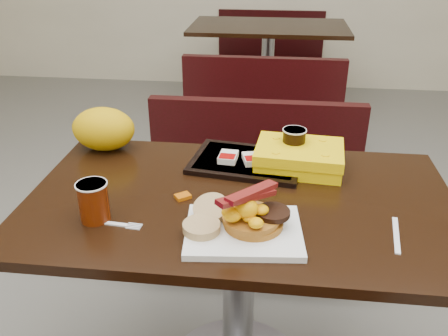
# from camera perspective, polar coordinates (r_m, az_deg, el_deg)

# --- Properties ---
(table_near) EXTENTS (1.20, 0.70, 0.75)m
(table_near) POSITION_cam_1_polar(r_m,az_deg,el_deg) (1.56, 1.74, -15.45)
(table_near) COLOR black
(table_near) RESTS_ON floor
(bench_near_n) EXTENTS (1.00, 0.46, 0.72)m
(bench_near_n) POSITION_cam_1_polar(r_m,az_deg,el_deg) (2.14, 3.40, -3.00)
(bench_near_n) COLOR black
(bench_near_n) RESTS_ON floor
(table_far) EXTENTS (1.20, 0.70, 0.75)m
(table_far) POSITION_cam_1_polar(r_m,az_deg,el_deg) (3.89, 5.20, 11.32)
(table_far) COLOR black
(table_far) RESTS_ON floor
(bench_far_s) EXTENTS (1.00, 0.46, 0.72)m
(bench_far_s) POSITION_cam_1_polar(r_m,az_deg,el_deg) (3.23, 4.75, 7.71)
(bench_far_s) COLOR black
(bench_far_s) RESTS_ON floor
(bench_far_n) EXTENTS (1.00, 0.46, 0.72)m
(bench_far_n) POSITION_cam_1_polar(r_m,az_deg,el_deg) (4.57, 5.51, 13.51)
(bench_far_n) COLOR black
(bench_far_n) RESTS_ON floor
(platter) EXTENTS (0.30, 0.25, 0.02)m
(platter) POSITION_cam_1_polar(r_m,az_deg,el_deg) (1.18, 2.37, -7.64)
(platter) COLOR white
(platter) RESTS_ON table_near
(pancake_stack) EXTENTS (0.18, 0.18, 0.03)m
(pancake_stack) POSITION_cam_1_polar(r_m,az_deg,el_deg) (1.18, 3.57, -6.24)
(pancake_stack) COLOR #A7621B
(pancake_stack) RESTS_ON platter
(sausage_patty) EXTENTS (0.11, 0.11, 0.01)m
(sausage_patty) POSITION_cam_1_polar(r_m,az_deg,el_deg) (1.17, 5.93, -5.37)
(sausage_patty) COLOR black
(sausage_patty) RESTS_ON pancake_stack
(scrambled_eggs) EXTENTS (0.12, 0.11, 0.05)m
(scrambled_eggs) POSITION_cam_1_polar(r_m,az_deg,el_deg) (1.14, 2.72, -5.12)
(scrambled_eggs) COLOR #FFB705
(scrambled_eggs) RESTS_ON pancake_stack
(bacon_strips) EXTENTS (0.17, 0.17, 0.01)m
(bacon_strips) POSITION_cam_1_polar(r_m,az_deg,el_deg) (1.13, 2.75, -3.37)
(bacon_strips) COLOR #4C050D
(bacon_strips) RESTS_ON scrambled_eggs
(muffin_bottom) EXTENTS (0.10, 0.10, 0.02)m
(muffin_bottom) POSITION_cam_1_polar(r_m,az_deg,el_deg) (1.16, -2.73, -7.12)
(muffin_bottom) COLOR tan
(muffin_bottom) RESTS_ON platter
(muffin_top) EXTENTS (0.12, 0.12, 0.05)m
(muffin_top) POSITION_cam_1_polar(r_m,az_deg,el_deg) (1.21, -1.57, -4.92)
(muffin_top) COLOR tan
(muffin_top) RESTS_ON platter
(coffee_cup_near) EXTENTS (0.09, 0.09, 0.11)m
(coffee_cup_near) POSITION_cam_1_polar(r_m,az_deg,el_deg) (1.26, -15.42, -3.94)
(coffee_cup_near) COLOR #862804
(coffee_cup_near) RESTS_ON table_near
(fork) EXTENTS (0.14, 0.04, 0.00)m
(fork) POSITION_cam_1_polar(r_m,az_deg,el_deg) (1.26, -13.65, -6.48)
(fork) COLOR white
(fork) RESTS_ON table_near
(knife) EXTENTS (0.04, 0.16, 0.00)m
(knife) POSITION_cam_1_polar(r_m,az_deg,el_deg) (1.25, 20.02, -7.57)
(knife) COLOR white
(knife) RESTS_ON table_near
(condiment_syrup) EXTENTS (0.05, 0.05, 0.01)m
(condiment_syrup) POSITION_cam_1_polar(r_m,az_deg,el_deg) (1.34, -4.98, -3.42)
(condiment_syrup) COLOR #B95407
(condiment_syrup) RESTS_ON table_near
(tray) EXTENTS (0.38, 0.29, 0.02)m
(tray) POSITION_cam_1_polar(r_m,az_deg,el_deg) (1.52, 2.78, 0.77)
(tray) COLOR black
(tray) RESTS_ON table_near
(hashbrown_sleeve_left) EXTENTS (0.06, 0.08, 0.02)m
(hashbrown_sleeve_left) POSITION_cam_1_polar(r_m,az_deg,el_deg) (1.50, 0.50, 1.32)
(hashbrown_sleeve_left) COLOR silver
(hashbrown_sleeve_left) RESTS_ON tray
(hashbrown_sleeve_right) EXTENTS (0.07, 0.09, 0.02)m
(hashbrown_sleeve_right) POSITION_cam_1_polar(r_m,az_deg,el_deg) (1.50, 3.41, 1.09)
(hashbrown_sleeve_right) COLOR silver
(hashbrown_sleeve_right) RESTS_ON tray
(coffee_cup_far) EXTENTS (0.09, 0.09, 0.10)m
(coffee_cup_far) POSITION_cam_1_polar(r_m,az_deg,el_deg) (1.52, 8.39, 2.91)
(coffee_cup_far) COLOR black
(coffee_cup_far) RESTS_ON tray
(clamshell) EXTENTS (0.28, 0.23, 0.07)m
(clamshell) POSITION_cam_1_polar(r_m,az_deg,el_deg) (1.50, 9.01, 1.31)
(clamshell) COLOR yellow
(clamshell) RESTS_ON table_near
(paper_bag) EXTENTS (0.25, 0.22, 0.15)m
(paper_bag) POSITION_cam_1_polar(r_m,az_deg,el_deg) (1.65, -14.30, 4.59)
(paper_bag) COLOR #E5BA07
(paper_bag) RESTS_ON table_near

